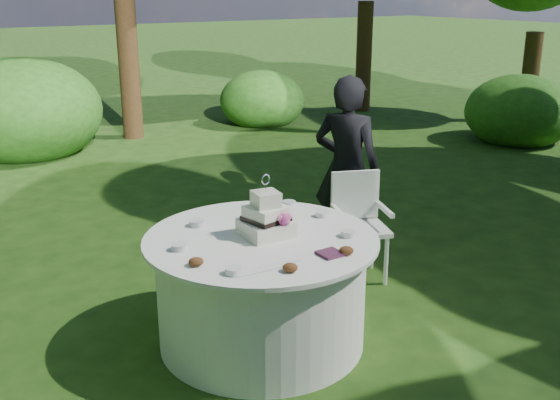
% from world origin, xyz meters
% --- Properties ---
extents(ground, '(80.00, 80.00, 0.00)m').
position_xyz_m(ground, '(0.00, 0.00, 0.00)').
color(ground, '#18350E').
rests_on(ground, ground).
extents(napkins, '(0.14, 0.14, 0.02)m').
position_xyz_m(napkins, '(0.20, -0.49, 0.78)').
color(napkins, '#4C203C').
rests_on(napkins, table).
extents(feather_plume, '(0.48, 0.07, 0.01)m').
position_xyz_m(feather_plume, '(-0.23, -0.46, 0.78)').
color(feather_plume, silver).
rests_on(feather_plume, table).
extents(guest, '(0.65, 0.72, 1.64)m').
position_xyz_m(guest, '(1.42, 0.87, 0.82)').
color(guest, black).
rests_on(guest, ground).
extents(table, '(1.56, 1.56, 0.77)m').
position_xyz_m(table, '(0.00, 0.00, 0.39)').
color(table, silver).
rests_on(table, ground).
extents(cake, '(0.31, 0.33, 0.42)m').
position_xyz_m(cake, '(0.05, 0.01, 0.88)').
color(cake, silver).
rests_on(cake, table).
extents(chair, '(0.54, 0.54, 0.89)m').
position_xyz_m(chair, '(1.26, 0.49, 0.52)').
color(chair, silver).
rests_on(chair, ground).
extents(votives, '(1.23, 0.94, 0.04)m').
position_xyz_m(votives, '(0.06, 0.05, 0.79)').
color(votives, silver).
rests_on(votives, table).
extents(petal_cups, '(0.94, 0.47, 0.05)m').
position_xyz_m(petal_cups, '(-0.14, -0.43, 0.79)').
color(petal_cups, '#562D16').
rests_on(petal_cups, table).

